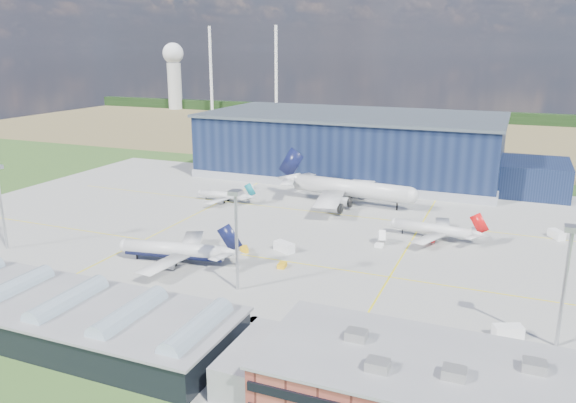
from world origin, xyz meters
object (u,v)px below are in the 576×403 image
object	(u,v)px
hangar	(358,148)
airliner_regional	(224,192)
gse_tug_b	(282,265)
airstair	(381,239)
light_mast_west	(0,193)
car_b	(257,321)
gse_van_b	(557,234)
airliner_red	(433,223)
airliner_widebody	(351,180)
gse_van_c	(508,332)
gse_tug_a	(244,249)
gse_van_a	(284,247)
light_mast_east	(567,267)
light_mast_center	(236,224)
ops_building	(418,388)
airliner_navy	(174,242)
car_a	(575,401)
gse_cart_b	(250,187)

from	to	relation	value
hangar	airliner_regional	bearing A→B (deg)	-117.62
gse_tug_b	airstair	size ratio (longest dim) A/B	0.62
light_mast_west	car_b	world-z (taller)	light_mast_west
gse_van_b	airliner_red	bearing A→B (deg)	172.09
airliner_widebody	gse_tug_b	xyz separation A→B (m)	(0.90, -62.99, -8.10)
gse_van_c	gse_tug_a	bearing A→B (deg)	46.86
airliner_red	gse_van_b	world-z (taller)	airliner_red
hangar	gse_tug_a	xyz separation A→B (m)	(-2.45, -102.52, -10.93)
airliner_regional	gse_van_b	xyz separation A→B (m)	(106.49, 1.36, -2.58)
light_mast_west	gse_tug_a	xyz separation A→B (m)	(60.36, 22.28, -14.74)
airliner_red	gse_van_a	xyz separation A→B (m)	(-35.03, -25.41, -3.32)
light_mast_west	airstair	bearing A→B (deg)	24.46
light_mast_east	gse_van_c	xyz separation A→B (m)	(-8.32, -0.25, -14.15)
gse_van_b	airliner_widebody	bearing A→B (deg)	137.72
airstair	gse_van_a	bearing A→B (deg)	-163.44
light_mast_center	gse_tug_a	xyz separation A→B (m)	(-9.64, 22.28, -14.74)
ops_building	airliner_navy	bearing A→B (deg)	150.13
gse_tug_b	car_a	bearing A→B (deg)	-32.66
gse_tug_b	gse_van_c	distance (m)	55.00
airliner_navy	airliner_regional	bearing A→B (deg)	-82.85
gse_cart_b	gse_van_c	distance (m)	128.80
gse_tug_a	airliner_widebody	bearing A→B (deg)	42.65
gse_cart_b	car_b	xyz separation A→B (m)	(49.75, -98.82, -0.05)
light_mast_west	gse_cart_b	xyz separation A→B (m)	(31.04, 86.00, -14.83)
airliner_navy	airliner_widebody	bearing A→B (deg)	-119.23
car_a	gse_cart_b	bearing A→B (deg)	28.62
light_mast_center	gse_van_b	size ratio (longest dim) A/B	4.37
gse_tug_a	car_a	xyz separation A→B (m)	(76.49, -40.28, -0.02)
gse_tug_a	gse_van_a	distance (m)	10.70
gse_tug_a	car_b	bearing A→B (deg)	-94.36
ops_building	light_mast_west	size ratio (longest dim) A/B	2.00
gse_tug_a	gse_van_b	distance (m)	88.81
gse_van_b	airstair	world-z (taller)	airstair
ops_building	gse_tug_b	distance (m)	61.56
airliner_regional	gse_cart_b	xyz separation A→B (m)	(-0.21, 21.51, -3.18)
gse_van_a	car_b	world-z (taller)	gse_van_a
car_b	airliner_widebody	bearing A→B (deg)	23.63
airliner_navy	airliner_widebody	size ratio (longest dim) A/B	0.63
hangar	airstair	size ratio (longest dim) A/B	32.71
hangar	gse_cart_b	bearing A→B (deg)	-129.31
light_mast_west	light_mast_east	world-z (taller)	same
light_mast_center	gse_tug_b	size ratio (longest dim) A/B	8.40
light_mast_east	gse_van_c	world-z (taller)	light_mast_east
hangar	airliner_red	size ratio (longest dim) A/B	5.13
light_mast_center	airliner_red	world-z (taller)	light_mast_center
hangar	gse_van_a	distance (m)	99.02
airliner_navy	gse_van_b	bearing A→B (deg)	-156.84
car_b	gse_cart_b	bearing A→B (deg)	45.60
light_mast_west	airliner_widebody	size ratio (longest dim) A/B	0.43
gse_van_b	gse_van_a	bearing A→B (deg)	179.19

